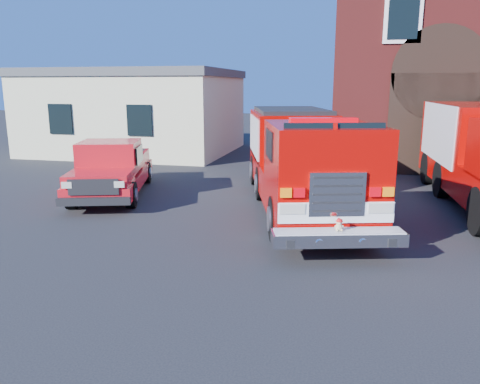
# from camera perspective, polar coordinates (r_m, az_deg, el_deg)

# --- Properties ---
(ground) EXTENTS (100.00, 100.00, 0.00)m
(ground) POSITION_cam_1_polar(r_m,az_deg,el_deg) (11.46, 1.36, -5.05)
(ground) COLOR black
(ground) RESTS_ON ground
(parking_stripe_far) EXTENTS (0.12, 3.00, 0.01)m
(parking_stripe_far) POSITION_cam_1_polar(r_m,az_deg,el_deg) (18.53, 26.20, 0.57)
(parking_stripe_far) COLOR yellow
(parking_stripe_far) RESTS_ON ground
(side_building) EXTENTS (10.20, 8.20, 4.35)m
(side_building) POSITION_cam_1_polar(r_m,az_deg,el_deg) (26.22, -12.43, 9.66)
(side_building) COLOR beige
(side_building) RESTS_ON ground
(fire_engine) EXTENTS (4.87, 9.46, 2.81)m
(fire_engine) POSITION_cam_1_polar(r_m,az_deg,el_deg) (13.73, 7.42, 4.09)
(fire_engine) COLOR black
(fire_engine) RESTS_ON ground
(pickup_truck) EXTENTS (3.49, 5.84, 1.80)m
(pickup_truck) POSITION_cam_1_polar(r_m,az_deg,el_deg) (15.86, -15.29, 2.70)
(pickup_truck) COLOR black
(pickup_truck) RESTS_ON ground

